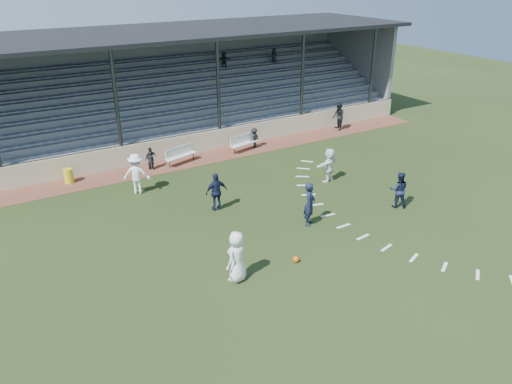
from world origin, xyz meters
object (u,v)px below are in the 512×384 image
trash_bin (69,176)px  player_navy_lead (310,204)px  official (338,117)px  bench_right (244,141)px  player_white_lead (237,256)px  football (296,259)px  bench_left (180,153)px

trash_bin → player_navy_lead: (7.76, -9.93, 0.58)m
player_navy_lead → official: (9.70, 9.77, -0.02)m
official → bench_right: bearing=-70.7°
player_white_lead → official: size_ratio=1.02×
trash_bin → football: size_ratio=3.09×
bench_left → player_white_lead: player_white_lead is taller
trash_bin → football: 13.32m
player_navy_lead → bench_left: bearing=56.3°
football → official: official is taller
bench_left → football: bench_left is taller
bench_left → trash_bin: bearing=159.8°
football → player_navy_lead: size_ratio=0.12×
official → trash_bin: bearing=-72.8°
bench_right → official: official is taller
bench_right → trash_bin: 10.07m
trash_bin → official: size_ratio=0.40×
player_navy_lead → official: bearing=0.9°
bench_right → football: (-4.52, -11.74, -0.46)m
bench_right → football: bearing=-124.7°
official → football: bearing=-27.2°
player_white_lead → player_navy_lead: (4.65, 2.02, 0.02)m
trash_bin → player_navy_lead: size_ratio=0.38×
bench_right → trash_bin: bearing=164.3°
player_white_lead → trash_bin: bearing=-102.9°
trash_bin → official: bearing=-0.5°
bench_right → player_white_lead: player_white_lead is taller
football → official: size_ratio=0.13×
player_white_lead → official: player_white_lead is taller
bench_left → bench_right: bearing=-16.6°
football → bench_left: bearing=87.8°
trash_bin → official: 17.48m
trash_bin → player_navy_lead: bearing=-52.0°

